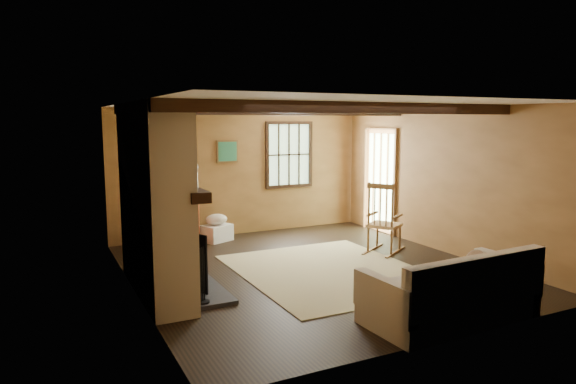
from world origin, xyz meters
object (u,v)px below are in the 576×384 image
armchair (171,227)px  rocking_chair (384,223)px  fireplace (156,207)px  sofa (454,295)px  laundry_basket (217,233)px

armchair → rocking_chair: bearing=84.0°
armchair → fireplace: bearing=4.6°
sofa → laundry_basket: 4.88m
rocking_chair → sofa: 2.96m
fireplace → laundry_basket: bearing=56.3°
sofa → rocking_chair: bearing=65.7°
sofa → armchair: bearing=112.1°
fireplace → sofa: size_ratio=1.19×
sofa → armchair: (-2.03, 4.44, 0.11)m
sofa → fireplace: bearing=135.8°
sofa → laundry_basket: bearing=101.0°
rocking_chair → armchair: size_ratio=1.36×
rocking_chair → armchair: 3.56m
rocking_chair → sofa: size_ratio=0.59×
fireplace → rocking_chair: fireplace is taller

